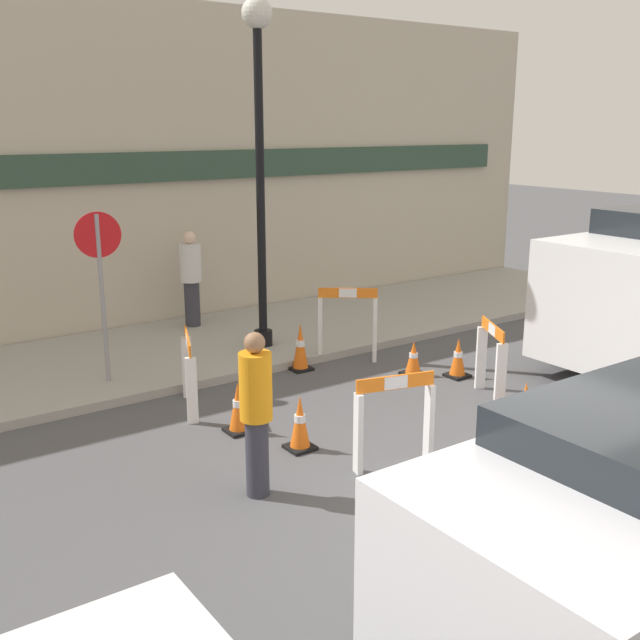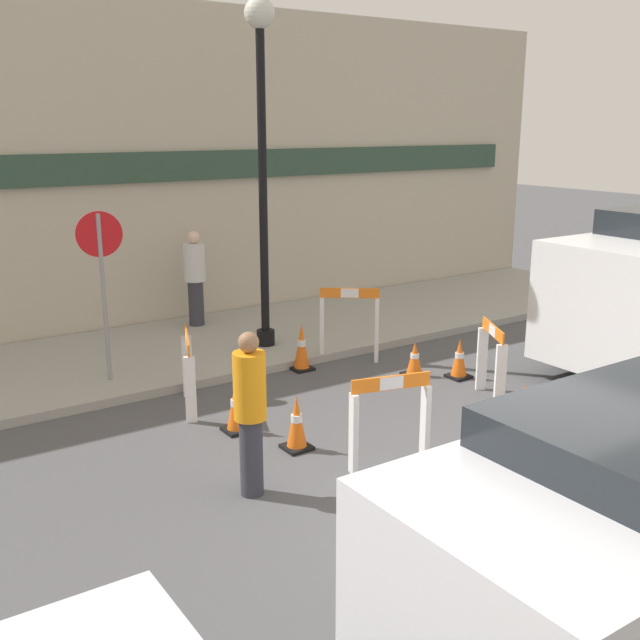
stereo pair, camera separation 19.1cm
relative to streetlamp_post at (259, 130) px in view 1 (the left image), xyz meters
name	(u,v)px [view 1 (the left image)]	position (x,y,z in m)	size (l,w,h in m)	color
ground_plane	(491,506)	(-0.76, -5.46, -3.42)	(60.00, 60.00, 0.00)	#4C4C4F
sidewalk_slab	(200,346)	(-0.76, 0.69, -3.36)	(18.00, 3.30, 0.12)	#9E9B93
storefront_facade	(148,170)	(-0.76, 2.41, -0.66)	(18.00, 0.22, 5.50)	#BCB29E
streetlamp_post	(259,130)	(0.00, 0.00, 0.00)	(0.44, 0.44, 5.12)	black
stop_sign	(100,270)	(-2.60, -0.25, -1.76)	(0.59, 0.13, 2.30)	gray
barricade_0	(348,322)	(0.82, -1.11, -2.80)	(0.79, 0.64, 1.14)	white
barricade_1	(189,369)	(-2.01, -1.56, -2.87)	(0.48, 0.95, 0.98)	white
barricade_2	(395,418)	(-0.97, -4.29, -2.86)	(0.88, 0.35, 1.02)	white
barricade_3	(491,358)	(1.38, -3.47, -2.87)	(0.53, 0.80, 1.02)	white
traffic_cone_0	(300,347)	(0.00, -1.06, -3.07)	(0.30, 0.30, 0.72)	black
traffic_cone_1	(525,405)	(1.03, -4.34, -3.15)	(0.30, 0.30, 0.55)	black
traffic_cone_2	(458,358)	(1.66, -2.61, -3.14)	(0.30, 0.30, 0.58)	black
traffic_cone_3	(413,359)	(1.20, -2.18, -3.17)	(0.30, 0.30, 0.51)	black
traffic_cone_4	(300,423)	(-1.54, -3.35, -3.11)	(0.30, 0.30, 0.63)	black
traffic_cone_5	(238,408)	(-1.86, -2.54, -3.12)	(0.30, 0.30, 0.62)	black
person_worker	(256,409)	(-2.45, -3.99, -2.53)	(0.44, 0.44, 1.65)	#33333D
person_pedestrian	(191,276)	(-0.39, 1.71, -2.42)	(0.49, 0.49, 1.64)	#33333D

